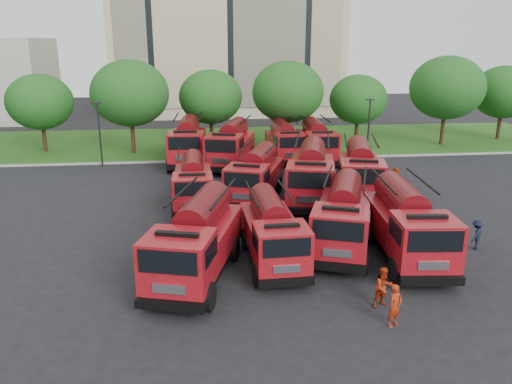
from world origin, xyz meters
TOP-DOWN VIEW (x-y plane):
  - ground at (0.00, 0.00)m, footprint 140.00×140.00m
  - lawn at (0.00, 26.00)m, footprint 70.00×16.00m
  - curb at (0.00, 17.90)m, footprint 70.00×0.30m
  - apartment_building at (2.00, 47.94)m, footprint 30.00×14.18m
  - tree_1 at (-16.00, 23.00)m, footprint 5.71×5.71m
  - tree_2 at (-8.00, 21.50)m, footprint 6.72×6.72m
  - tree_3 at (-1.00, 24.00)m, footprint 5.88×5.88m
  - tree_4 at (6.00, 22.50)m, footprint 6.55×6.55m
  - tree_5 at (13.00, 23.50)m, footprint 5.46×5.46m
  - tree_6 at (21.00, 22.00)m, footprint 6.89×6.89m
  - tree_7 at (28.00, 24.00)m, footprint 6.05×6.05m
  - lamp_post_0 at (-10.00, 17.20)m, footprint 0.60×0.25m
  - lamp_post_1 at (12.00, 17.20)m, footprint 0.60×0.25m
  - fire_truck_0 at (-2.36, -3.43)m, footprint 4.46×7.77m
  - fire_truck_1 at (1.02, -2.28)m, footprint 2.56×6.55m
  - fire_truck_2 at (4.62, -1.14)m, footprint 4.69×7.51m
  - fire_truck_3 at (7.21, -2.53)m, footprint 3.24×7.53m
  - fire_truck_4 at (-2.61, 6.18)m, footprint 2.43×6.53m
  - fire_truck_5 at (1.34, 7.17)m, footprint 4.61×7.37m
  - fire_truck_6 at (4.69, 6.26)m, footprint 4.51×8.23m
  - fire_truck_7 at (8.01, 6.91)m, footprint 4.35×7.92m
  - fire_truck_8 at (-3.08, 17.34)m, footprint 3.21×8.05m
  - fire_truck_9 at (0.35, 16.06)m, footprint 4.60×8.15m
  - fire_truck_10 at (4.96, 17.75)m, footprint 2.70×7.03m
  - fire_truck_11 at (7.56, 17.17)m, footprint 2.95×7.36m
  - firefighter_0 at (4.54, -8.13)m, footprint 0.72×0.66m
  - firefighter_1 at (4.62, -6.77)m, footprint 0.86×0.61m
  - firefighter_2 at (7.25, -1.02)m, footprint 0.60×0.94m
  - firefighter_3 at (11.03, -1.99)m, footprint 1.04×1.01m
  - firefighter_4 at (0.60, 5.46)m, footprint 1.00×0.79m
  - firefighter_5 at (10.44, 6.97)m, footprint 1.87×1.34m

SIDE VIEW (x-z plane):
  - ground at x=0.00m, z-range 0.00..0.00m
  - firefighter_0 at x=4.54m, z-range -0.80..0.80m
  - firefighter_1 at x=4.62m, z-range -0.80..0.80m
  - firefighter_2 at x=7.25m, z-range -0.76..0.76m
  - firefighter_3 at x=11.03m, z-range -0.74..0.74m
  - firefighter_4 at x=0.60m, z-range -0.89..0.89m
  - firefighter_5 at x=10.44m, z-range -0.93..0.93m
  - lawn at x=0.00m, z-range 0.00..0.12m
  - curb at x=0.00m, z-range 0.00..0.14m
  - fire_truck_1 at x=1.02m, z-range 0.01..2.96m
  - fire_truck_4 at x=-2.61m, z-range 0.01..2.98m
  - fire_truck_10 at x=4.96m, z-range 0.01..3.19m
  - fire_truck_5 at x=1.34m, z-range 0.01..3.19m
  - fire_truck_2 at x=4.62m, z-range 0.01..3.25m
  - fire_truck_11 at x=7.56m, z-range 0.01..3.31m
  - fire_truck_3 at x=7.21m, z-range 0.01..3.34m
  - fire_truck_0 at x=-2.36m, z-range 0.01..3.36m
  - fire_truck_7 at x=8.01m, z-range 0.01..3.44m
  - fire_truck_9 at x=0.35m, z-range 0.01..3.53m
  - fire_truck_6 at x=4.69m, z-range 0.01..3.57m
  - fire_truck_8 at x=-3.08m, z-range 0.01..3.62m
  - lamp_post_0 at x=-10.00m, z-range 0.34..5.45m
  - lamp_post_1 at x=12.00m, z-range 0.34..5.45m
  - tree_5 at x=13.00m, z-range 1.01..7.69m
  - tree_1 at x=-16.00m, z-range 1.06..8.04m
  - tree_3 at x=-1.00m, z-range 1.09..8.28m
  - tree_7 at x=28.00m, z-range 1.12..8.52m
  - tree_4 at x=6.00m, z-range 1.21..9.23m
  - tree_2 at x=-8.00m, z-range 1.25..9.46m
  - tree_6 at x=21.00m, z-range 1.28..9.70m
  - apartment_building at x=2.00m, z-range 0.00..25.00m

